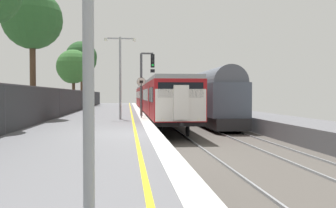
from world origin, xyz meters
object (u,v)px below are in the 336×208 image
signal_gantry (145,76)px  background_tree_back (73,68)px  background_tree_right (34,22)px  commuter_train_at_platform (154,98)px  platform_lamp_mid (120,70)px  freight_train_adjacent_track (175,96)px  background_tree_left (82,58)px

signal_gantry → background_tree_back: 16.79m
signal_gantry → background_tree_right: (-7.41, -2.61, 3.40)m
background_tree_right → background_tree_back: size_ratio=1.27×
commuter_train_at_platform → signal_gantry: signal_gantry is taller
background_tree_right → signal_gantry: bearing=19.4°
commuter_train_at_platform → platform_lamp_mid: (-3.23, -14.79, 1.86)m
freight_train_adjacent_track → signal_gantry: (-5.47, -24.64, 1.50)m
freight_train_adjacent_track → background_tree_right: size_ratio=6.95×
signal_gantry → background_tree_right: background_tree_right is taller
freight_train_adjacent_track → background_tree_left: (-13.34, 2.70, 5.43)m
background_tree_right → freight_train_adjacent_track: bearing=64.7°
background_tree_left → background_tree_right: 29.95m
signal_gantry → platform_lamp_mid: size_ratio=0.90×
background_tree_left → background_tree_right: bearing=-89.1°
freight_train_adjacent_track → platform_lamp_mid: size_ratio=11.21×
freight_train_adjacent_track → background_tree_back: background_tree_back is taller
commuter_train_at_platform → background_tree_left: size_ratio=4.21×
signal_gantry → platform_lamp_mid: (-1.77, -3.95, 0.17)m
background_tree_right → commuter_train_at_platform: bearing=56.6°
freight_train_adjacent_track → platform_lamp_mid: 29.53m
commuter_train_at_platform → signal_gantry: 11.07m
signal_gantry → platform_lamp_mid: bearing=-114.1°
platform_lamp_mid → background_tree_back: (-5.68, 18.91, 1.48)m
platform_lamp_mid → background_tree_left: size_ratio=0.56×
freight_train_adjacent_track → commuter_train_at_platform: bearing=-106.2°
freight_train_adjacent_track → background_tree_left: size_ratio=6.29×
freight_train_adjacent_track → background_tree_left: background_tree_left is taller
commuter_train_at_platform → background_tree_back: 10.37m
background_tree_right → platform_lamp_mid: bearing=-13.4°
commuter_train_at_platform → background_tree_left: (-9.34, 16.49, 5.62)m
freight_train_adjacent_track → background_tree_right: bearing=-115.3°
background_tree_right → background_tree_back: 17.65m
commuter_train_at_platform → background_tree_left: bearing=119.5°
background_tree_back → background_tree_left: bearing=92.0°
platform_lamp_mid → background_tree_right: 6.64m
platform_lamp_mid → background_tree_back: bearing=106.7°
freight_train_adjacent_track → background_tree_back: bearing=-143.2°
platform_lamp_mid → background_tree_right: bearing=166.6°
platform_lamp_mid → background_tree_back: size_ratio=0.79×
background_tree_back → signal_gantry: bearing=-63.5°
commuter_train_at_platform → freight_train_adjacent_track: bearing=73.8°
commuter_train_at_platform → background_tree_right: bearing=-123.4°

